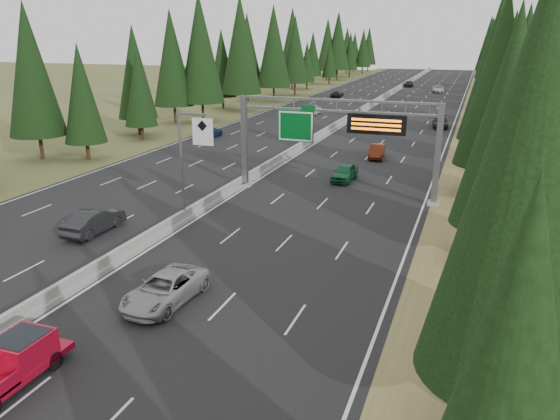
{
  "coord_description": "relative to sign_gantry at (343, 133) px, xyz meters",
  "views": [
    {
      "loc": [
        18.75,
        -6.95,
        12.71
      ],
      "look_at": [
        8.99,
        20.0,
        3.44
      ],
      "focal_mm": 35.0,
      "sensor_mm": 36.0,
      "label": 1
    }
  ],
  "objects": [
    {
      "name": "tree_row_left",
      "position": [
        -31.09,
        37.31,
        4.29
      ],
      "size": [
        11.78,
        242.18,
        18.98
      ],
      "color": "black",
      "rests_on": "ground"
    },
    {
      "name": "car_ahead_far",
      "position": [
        -7.42,
        100.31,
        -4.41
      ],
      "size": [
        2.06,
        4.64,
        1.55
      ],
      "primitive_type": "imported",
      "rotation": [
        0.0,
        0.0,
        -0.05
      ],
      "color": "black",
      "rests_on": "road"
    },
    {
      "name": "road",
      "position": [
        -8.92,
        45.12,
        -5.23
      ],
      "size": [
        32.0,
        260.0,
        0.08
      ],
      "primitive_type": "cube",
      "color": "black",
      "rests_on": "ground"
    },
    {
      "name": "car_ahead_white",
      "position": [
        0.64,
        88.86,
        -4.45
      ],
      "size": [
        2.9,
        5.53,
        1.48
      ],
      "primitive_type": "imported",
      "rotation": [
        0.0,
        0.0,
        0.08
      ],
      "color": "silver",
      "rests_on": "road"
    },
    {
      "name": "car_ahead_green",
      "position": [
        -0.96,
        5.12,
        -4.45
      ],
      "size": [
        1.88,
        4.39,
        1.48
      ],
      "primitive_type": "imported",
      "rotation": [
        0.0,
        0.0,
        -0.03
      ],
      "color": "#13532F",
      "rests_on": "road"
    },
    {
      "name": "car_onc_blue",
      "position": [
        -22.31,
        20.11,
        -4.47
      ],
      "size": [
        2.03,
        4.98,
        1.44
      ],
      "primitive_type": "imported",
      "rotation": [
        0.0,
        0.0,
        3.14
      ],
      "color": "navy",
      "rests_on": "road"
    },
    {
      "name": "car_onc_white",
      "position": [
        -15.84,
        45.22,
        -4.38
      ],
      "size": [
        1.93,
        4.78,
        1.63
      ],
      "primitive_type": "imported",
      "rotation": [
        0.0,
        0.0,
        3.14
      ],
      "color": "white",
      "rests_on": "road"
    },
    {
      "name": "shoulder_left",
      "position": [
        -26.72,
        45.12,
        -5.24
      ],
      "size": [
        3.6,
        260.0,
        0.06
      ],
      "primitive_type": "cube",
      "color": "#4C5628",
      "rests_on": "ground"
    },
    {
      "name": "car_onc_near",
      "position": [
        -13.46,
        -13.87,
        -4.39
      ],
      "size": [
        1.71,
        4.87,
        1.61
      ],
      "primitive_type": "imported",
      "rotation": [
        0.0,
        0.0,
        3.14
      ],
      "color": "black",
      "rests_on": "road"
    },
    {
      "name": "tree_row_right",
      "position": [
        13.24,
        39.26,
        4.02
      ],
      "size": [
        11.8,
        241.87,
        18.47
      ],
      "color": "black",
      "rests_on": "ground"
    },
    {
      "name": "silver_minivan",
      "position": [
        -3.71,
        -20.97,
        -4.46
      ],
      "size": [
        2.73,
        5.37,
        1.45
      ],
      "primitive_type": "imported",
      "rotation": [
        0.0,
        0.0,
        -0.06
      ],
      "color": "#9E9EA2",
      "rests_on": "road"
    },
    {
      "name": "sign_gantry",
      "position": [
        0.0,
        0.0,
        0.0
      ],
      "size": [
        16.75,
        0.98,
        7.8
      ],
      "color": "slate",
      "rests_on": "road"
    },
    {
      "name": "car_ahead_dkgrey",
      "position": [
        4.87,
        38.35,
        -4.45
      ],
      "size": [
        2.56,
        5.25,
        1.47
      ],
      "primitive_type": "imported",
      "rotation": [
        0.0,
        0.0,
        0.1
      ],
      "color": "black",
      "rests_on": "road"
    },
    {
      "name": "median_barrier",
      "position": [
        -8.92,
        45.12,
        -4.85
      ],
      "size": [
        0.7,
        260.0,
        0.85
      ],
      "color": "gray",
      "rests_on": "road"
    },
    {
      "name": "red_pickup",
      "position": [
        -5.68,
        -28.46,
        -4.25
      ],
      "size": [
        1.85,
        5.18,
        1.69
      ],
      "color": "black",
      "rests_on": "road"
    },
    {
      "name": "car_onc_far",
      "position": [
        -18.57,
        71.89,
        -4.54
      ],
      "size": [
        2.51,
        4.82,
        1.3
      ],
      "primitive_type": "imported",
      "rotation": [
        0.0,
        0.0,
        3.22
      ],
      "color": "black",
      "rests_on": "road"
    },
    {
      "name": "car_ahead_dkred",
      "position": [
        0.07,
        15.46,
        -4.48
      ],
      "size": [
        1.91,
        4.42,
        1.42
      ],
      "primitive_type": "imported",
      "rotation": [
        0.0,
        0.0,
        0.1
      ],
      "color": "#521A0B",
      "rests_on": "road"
    },
    {
      "name": "hov_sign_pole",
      "position": [
        -8.33,
        -9.92,
        -0.54
      ],
      "size": [
        2.8,
        0.5,
        8.0
      ],
      "color": "slate",
      "rests_on": "road"
    },
    {
      "name": "shoulder_right",
      "position": [
        8.88,
        45.12,
        -5.24
      ],
      "size": [
        3.6,
        260.0,
        0.06
      ],
      "primitive_type": "cube",
      "color": "olive",
      "rests_on": "ground"
    }
  ]
}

